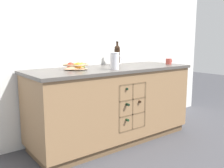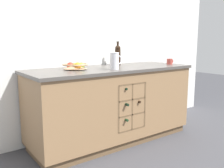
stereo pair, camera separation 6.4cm
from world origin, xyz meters
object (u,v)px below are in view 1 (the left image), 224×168
white_pitcher (115,61)px  fruit_bowl (76,66)px  standing_wine_bottle (117,54)px  ceramic_mug (169,61)px

white_pitcher → fruit_bowl: bearing=145.6°
standing_wine_bottle → white_pitcher: bearing=-131.0°
fruit_bowl → white_pitcher: size_ratio=1.50×
fruit_bowl → white_pitcher: bearing=-34.4°
standing_wine_bottle → ceramic_mug: bearing=-29.3°
fruit_bowl → ceramic_mug: size_ratio=2.59×
ceramic_mug → standing_wine_bottle: bearing=150.7°
ceramic_mug → fruit_bowl: bearing=172.5°
fruit_bowl → white_pitcher: white_pitcher is taller
white_pitcher → ceramic_mug: 1.00m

